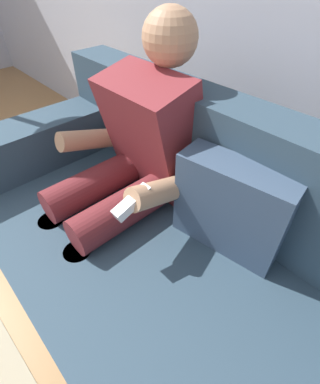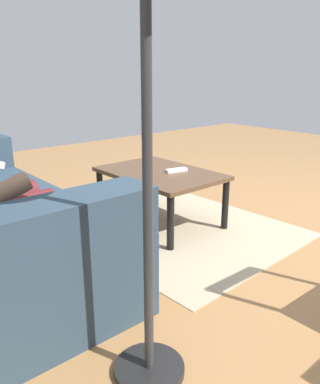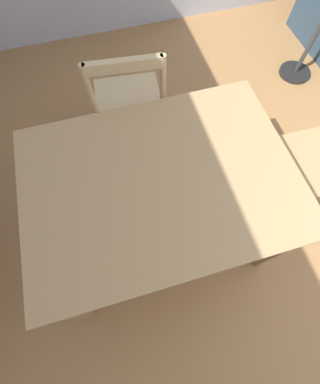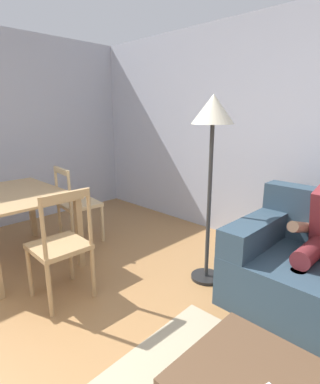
# 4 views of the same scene
# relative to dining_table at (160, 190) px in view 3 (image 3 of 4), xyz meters

# --- Properties ---
(dining_table) EXTENTS (1.22, 0.88, 0.74)m
(dining_table) POSITION_rel_dining_table_xyz_m (0.00, 0.00, 0.00)
(dining_table) COLOR tan
(dining_table) RESTS_ON ground_plane
(dining_chair_near_wall) EXTENTS (0.46, 0.46, 0.92)m
(dining_chair_near_wall) POSITION_rel_dining_table_xyz_m (-0.00, 0.71, -0.16)
(dining_chair_near_wall) COLOR #D1B27F
(dining_chair_near_wall) RESTS_ON ground_plane
(dining_chair_facing_couch) EXTENTS (0.43, 0.43, 0.96)m
(dining_chair_facing_couch) POSITION_rel_dining_table_xyz_m (0.94, -0.00, -0.16)
(dining_chair_facing_couch) COLOR tan
(dining_chair_facing_couch) RESTS_ON ground_plane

